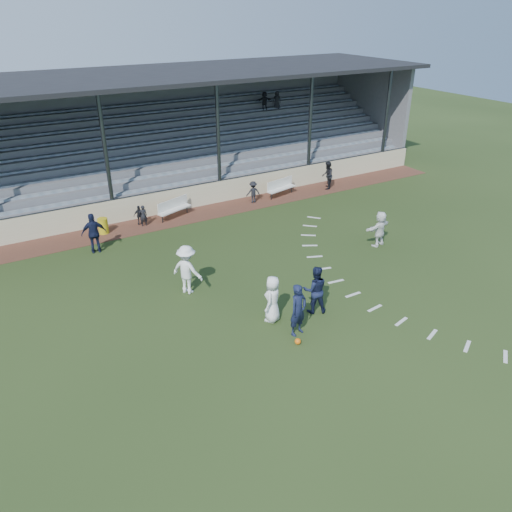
{
  "coord_description": "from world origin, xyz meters",
  "views": [
    {
      "loc": [
        -8.59,
        -12.26,
        9.98
      ],
      "look_at": [
        0.0,
        2.5,
        1.3
      ],
      "focal_mm": 35.0,
      "sensor_mm": 36.0,
      "label": 1
    }
  ],
  "objects_px": {
    "official": "(327,175)",
    "player_navy_lead": "(298,310)",
    "football": "(298,341)",
    "player_white_lead": "(273,299)",
    "bench_right": "(281,186)",
    "bench_left": "(174,207)",
    "trash_bin": "(103,226)"
  },
  "relations": [
    {
      "from": "trash_bin",
      "to": "official",
      "type": "xyz_separation_m",
      "value": [
        13.31,
        -0.22,
        0.44
      ]
    },
    {
      "from": "bench_left",
      "to": "player_white_lead",
      "type": "distance_m",
      "value": 10.62
    },
    {
      "from": "bench_right",
      "to": "official",
      "type": "relative_size",
      "value": 1.24
    },
    {
      "from": "trash_bin",
      "to": "football",
      "type": "bearing_deg",
      "value": -75.4
    },
    {
      "from": "football",
      "to": "official",
      "type": "bearing_deg",
      "value": 49.15
    },
    {
      "from": "player_white_lead",
      "to": "trash_bin",
      "type": "bearing_deg",
      "value": -112.45
    },
    {
      "from": "trash_bin",
      "to": "player_navy_lead",
      "type": "distance_m",
      "value": 12.01
    },
    {
      "from": "bench_left",
      "to": "player_navy_lead",
      "type": "relative_size",
      "value": 1.08
    },
    {
      "from": "bench_left",
      "to": "player_navy_lead",
      "type": "distance_m",
      "value": 11.72
    },
    {
      "from": "bench_left",
      "to": "trash_bin",
      "type": "bearing_deg",
      "value": 163.0
    },
    {
      "from": "trash_bin",
      "to": "bench_left",
      "type": "bearing_deg",
      "value": 3.39
    },
    {
      "from": "trash_bin",
      "to": "player_white_lead",
      "type": "distance_m",
      "value": 10.86
    },
    {
      "from": "bench_right",
      "to": "official",
      "type": "bearing_deg",
      "value": -21.1
    },
    {
      "from": "football",
      "to": "player_white_lead",
      "type": "xyz_separation_m",
      "value": [
        0.02,
        1.62,
        0.75
      ]
    },
    {
      "from": "official",
      "to": "player_navy_lead",
      "type": "bearing_deg",
      "value": 0.62
    },
    {
      "from": "football",
      "to": "trash_bin",
      "type": "bearing_deg",
      "value": 104.6
    },
    {
      "from": "trash_bin",
      "to": "official",
      "type": "relative_size",
      "value": 0.46
    },
    {
      "from": "trash_bin",
      "to": "player_white_lead",
      "type": "bearing_deg",
      "value": -73.12
    },
    {
      "from": "football",
      "to": "official",
      "type": "xyz_separation_m",
      "value": [
        10.18,
        11.78,
        0.74
      ]
    },
    {
      "from": "football",
      "to": "bench_left",
      "type": "bearing_deg",
      "value": 87.2
    },
    {
      "from": "football",
      "to": "player_navy_lead",
      "type": "xyz_separation_m",
      "value": [
        0.33,
        0.51,
        0.82
      ]
    },
    {
      "from": "football",
      "to": "official",
      "type": "distance_m",
      "value": 15.59
    },
    {
      "from": "bench_right",
      "to": "player_white_lead",
      "type": "distance_m",
      "value": 12.74
    },
    {
      "from": "bench_left",
      "to": "player_navy_lead",
      "type": "height_order",
      "value": "player_navy_lead"
    },
    {
      "from": "trash_bin",
      "to": "football",
      "type": "relative_size",
      "value": 3.64
    },
    {
      "from": "player_white_lead",
      "to": "player_navy_lead",
      "type": "bearing_deg",
      "value": 66.22
    },
    {
      "from": "bench_left",
      "to": "bench_right",
      "type": "distance_m",
      "value": 6.55
    },
    {
      "from": "bench_right",
      "to": "trash_bin",
      "type": "xyz_separation_m",
      "value": [
        -10.27,
        -0.18,
        -0.18
      ]
    },
    {
      "from": "bench_right",
      "to": "player_white_lead",
      "type": "xyz_separation_m",
      "value": [
        -7.12,
        -10.56,
        0.27
      ]
    },
    {
      "from": "player_navy_lead",
      "to": "official",
      "type": "relative_size",
      "value": 1.13
    },
    {
      "from": "bench_right",
      "to": "football",
      "type": "height_order",
      "value": "bench_right"
    },
    {
      "from": "football",
      "to": "player_white_lead",
      "type": "height_order",
      "value": "player_white_lead"
    }
  ]
}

